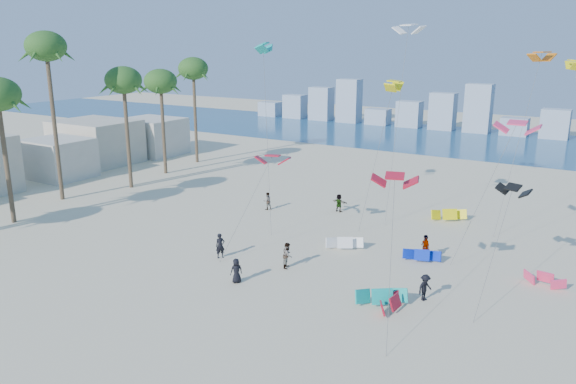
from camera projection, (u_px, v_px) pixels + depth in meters
The scene contains 10 objects.
ground at pixel (91, 327), 30.59m from camera, with size 220.00×220.00×0.00m, color beige.
ocean at pixel (453, 140), 89.84m from camera, with size 220.00×220.00×0.00m, color navy.
kitesurfer_near at pixel (220, 246), 40.28m from camera, with size 0.67×0.44×1.84m, color black.
kitesurfer_mid at pixel (288, 255), 38.53m from camera, with size 0.88×0.69×1.82m, color gray.
kitesurfers_far at pixel (364, 235), 42.63m from camera, with size 29.37×18.56×1.90m.
grounded_kites at pixel (420, 259), 39.03m from camera, with size 16.88×21.38×1.03m.
flying_kites at pixel (459, 87), 41.06m from camera, with size 30.61×28.44×17.20m.
palm_row at pixel (59, 85), 52.28m from camera, with size 6.86×44.80×16.33m.
beachfront_buildings at pixel (40, 155), 64.04m from camera, with size 11.50×43.00×6.00m.
distant_skyline at pixel (463, 114), 97.87m from camera, with size 85.00×3.00×8.40m.
Camera 1 is at (23.74, -17.80, 15.19)m, focal length 34.55 mm.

